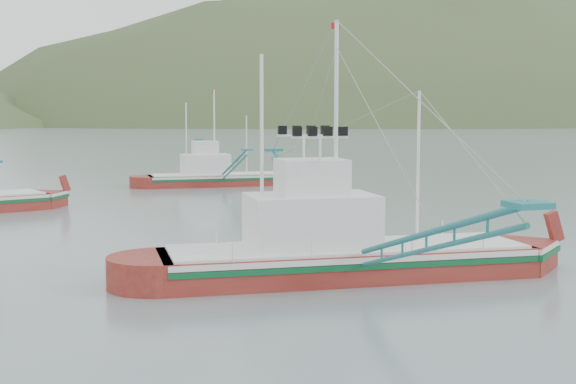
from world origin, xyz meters
name	(u,v)px	position (x,y,z in m)	size (l,w,h in m)	color
ground	(332,283)	(0.00, 0.00, 0.00)	(1200.00, 1200.00, 0.00)	slate
main_boat	(341,239)	(0.78, 0.94, 1.67)	(16.10, 28.72, 11.63)	maroon
bg_boat_far	(217,172)	(4.77, 43.59, 1.33)	(13.37, 24.03, 9.72)	maroon
headland_right	(447,122)	(240.00, 430.00, 0.00)	(684.00, 432.00, 306.00)	#394A26
ridge_distant	(97,121)	(30.00, 560.00, 0.00)	(960.00, 400.00, 240.00)	slate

